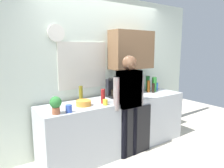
# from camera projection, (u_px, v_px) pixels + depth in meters

# --- Properties ---
(ground_plane) EXTENTS (8.00, 8.00, 0.00)m
(ground_plane) POSITION_uv_depth(u_px,v_px,m) (128.00, 156.00, 3.32)
(ground_plane) COLOR beige
(kitchen_counter) EXTENTS (2.60, 0.64, 0.88)m
(kitchen_counter) POSITION_uv_depth(u_px,v_px,m) (117.00, 124.00, 3.49)
(kitchen_counter) COLOR #B2B7BC
(kitchen_counter) RESTS_ON ground_plane
(dishwasher_panel) EXTENTS (0.56, 0.02, 0.79)m
(dishwasher_panel) POSITION_uv_depth(u_px,v_px,m) (137.00, 131.00, 3.31)
(dishwasher_panel) COLOR black
(dishwasher_panel) RESTS_ON ground_plane
(back_wall_assembly) EXTENTS (4.20, 0.42, 2.60)m
(back_wall_assembly) POSITION_uv_depth(u_px,v_px,m) (107.00, 68.00, 3.69)
(back_wall_assembly) COLOR silver
(back_wall_assembly) RESTS_ON ground_plane
(coffee_maker) EXTENTS (0.20, 0.20, 0.33)m
(coffee_maker) POSITION_uv_depth(u_px,v_px,m) (112.00, 89.00, 3.53)
(coffee_maker) COLOR black
(coffee_maker) RESTS_ON kitchen_counter
(bottle_amber_beer) EXTENTS (0.06, 0.06, 0.23)m
(bottle_amber_beer) POSITION_uv_depth(u_px,v_px,m) (149.00, 86.00, 3.90)
(bottle_amber_beer) COLOR brown
(bottle_amber_beer) RESTS_ON kitchen_counter
(bottle_olive_oil) EXTENTS (0.06, 0.06, 0.25)m
(bottle_olive_oil) POSITION_uv_depth(u_px,v_px,m) (81.00, 94.00, 3.22)
(bottle_olive_oil) COLOR olive
(bottle_olive_oil) RESTS_ON kitchen_counter
(bottle_clear_soda) EXTENTS (0.09, 0.09, 0.28)m
(bottle_clear_soda) POSITION_uv_depth(u_px,v_px,m) (154.00, 84.00, 4.00)
(bottle_clear_soda) COLOR #2D8C33
(bottle_clear_soda) RESTS_ON kitchen_counter
(bottle_green_wine) EXTENTS (0.07, 0.07, 0.30)m
(bottle_green_wine) POSITION_uv_depth(u_px,v_px,m) (148.00, 83.00, 4.02)
(bottle_green_wine) COLOR #195923
(bottle_green_wine) RESTS_ON kitchen_counter
(bottle_dark_sauce) EXTENTS (0.06, 0.06, 0.18)m
(bottle_dark_sauce) POSITION_uv_depth(u_px,v_px,m) (153.00, 88.00, 3.89)
(bottle_dark_sauce) COLOR black
(bottle_dark_sauce) RESTS_ON kitchen_counter
(bottle_red_vinegar) EXTENTS (0.06, 0.06, 0.22)m
(bottle_red_vinegar) POSITION_uv_depth(u_px,v_px,m) (103.00, 96.00, 3.11)
(bottle_red_vinegar) COLOR maroon
(bottle_red_vinegar) RESTS_ON kitchen_counter
(cup_yellow_cup) EXTENTS (0.07, 0.07, 0.08)m
(cup_yellow_cup) POSITION_uv_depth(u_px,v_px,m) (105.00, 102.00, 3.03)
(cup_yellow_cup) COLOR yellow
(cup_yellow_cup) RESTS_ON kitchen_counter
(cup_blue_mug) EXTENTS (0.08, 0.08, 0.10)m
(cup_blue_mug) POSITION_uv_depth(u_px,v_px,m) (69.00, 109.00, 2.68)
(cup_blue_mug) COLOR #3351B2
(cup_blue_mug) RESTS_ON kitchen_counter
(mixing_bowl) EXTENTS (0.22, 0.22, 0.08)m
(mixing_bowl) POSITION_uv_depth(u_px,v_px,m) (84.00, 103.00, 2.99)
(mixing_bowl) COLOR orange
(mixing_bowl) RESTS_ON kitchen_counter
(potted_plant) EXTENTS (0.15, 0.15, 0.23)m
(potted_plant) POSITION_uv_depth(u_px,v_px,m) (56.00, 104.00, 2.59)
(potted_plant) COLOR #9E5638
(potted_plant) RESTS_ON kitchen_counter
(dish_soap) EXTENTS (0.06, 0.06, 0.18)m
(dish_soap) POSITION_uv_depth(u_px,v_px,m) (157.00, 86.00, 4.13)
(dish_soap) COLOR blue
(dish_soap) RESTS_ON kitchen_counter
(person_at_sink) EXTENTS (0.57, 0.22, 1.60)m
(person_at_sink) POSITION_uv_depth(u_px,v_px,m) (129.00, 98.00, 3.16)
(person_at_sink) COLOR black
(person_at_sink) RESTS_ON ground_plane
(person_guest) EXTENTS (0.57, 0.22, 1.60)m
(person_guest) POSITION_uv_depth(u_px,v_px,m) (129.00, 98.00, 3.16)
(person_guest) COLOR black
(person_guest) RESTS_ON ground_plane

